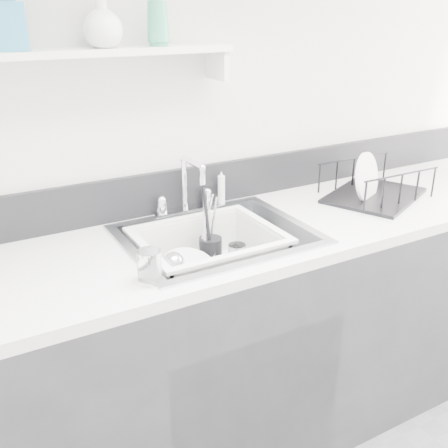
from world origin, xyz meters
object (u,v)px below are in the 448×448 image
counter_run (218,346)px  sink (217,259)px  wash_tub (208,257)px  dish_rack (376,180)px

counter_run → sink: bearing=0.0°
wash_tub → dish_rack: size_ratio=1.17×
wash_tub → dish_rack: bearing=2.0°
counter_run → dish_rack: size_ratio=7.79×
counter_run → sink: (0.00, 0.00, 0.37)m
sink → dish_rack: 0.77m
counter_run → dish_rack: dish_rack is taller
counter_run → sink: sink is taller
dish_rack → sink: bearing=157.4°
wash_tub → dish_rack: 0.81m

